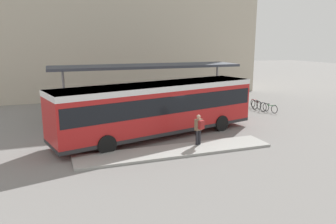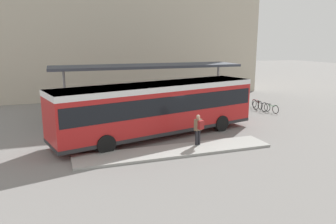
{
  "view_description": "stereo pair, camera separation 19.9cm",
  "coord_description": "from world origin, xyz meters",
  "px_view_note": "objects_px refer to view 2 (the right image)",
  "views": [
    {
      "loc": [
        -5.67,
        -17.41,
        5.41
      ],
      "look_at": [
        0.61,
        0.0,
        1.37
      ],
      "focal_mm": 35.0,
      "sensor_mm": 36.0,
      "label": 1
    },
    {
      "loc": [
        -5.49,
        -17.48,
        5.41
      ],
      "look_at": [
        0.61,
        0.0,
        1.37
      ],
      "focal_mm": 35.0,
      "sensor_mm": 36.0,
      "label": 2
    }
  ],
  "objects_px": {
    "bicycle_green": "(271,108)",
    "bicycle_red": "(257,104)",
    "city_bus": "(158,106)",
    "potted_planter_near_shelter": "(148,115)",
    "pedestrian_waiting": "(199,128)",
    "bicycle_black": "(260,106)"
  },
  "relations": [
    {
      "from": "bicycle_green",
      "to": "potted_planter_near_shelter",
      "type": "bearing_deg",
      "value": -96.32
    },
    {
      "from": "city_bus",
      "to": "bicycle_black",
      "type": "relative_size",
      "value": 7.1
    },
    {
      "from": "bicycle_black",
      "to": "bicycle_red",
      "type": "bearing_deg",
      "value": 153.72
    },
    {
      "from": "pedestrian_waiting",
      "to": "bicycle_green",
      "type": "distance_m",
      "value": 10.57
    },
    {
      "from": "bicycle_red",
      "to": "potted_planter_near_shelter",
      "type": "relative_size",
      "value": 1.27
    },
    {
      "from": "bicycle_green",
      "to": "bicycle_red",
      "type": "distance_m",
      "value": 1.73
    },
    {
      "from": "city_bus",
      "to": "bicycle_black",
      "type": "distance_m",
      "value": 10.58
    },
    {
      "from": "city_bus",
      "to": "bicycle_red",
      "type": "xyz_separation_m",
      "value": [
        10.02,
        4.88,
        -1.44
      ]
    },
    {
      "from": "city_bus",
      "to": "bicycle_red",
      "type": "relative_size",
      "value": 7.81
    },
    {
      "from": "potted_planter_near_shelter",
      "to": "bicycle_black",
      "type": "bearing_deg",
      "value": 7.48
    },
    {
      "from": "city_bus",
      "to": "potted_planter_near_shelter",
      "type": "xyz_separation_m",
      "value": [
        0.14,
        2.76,
        -1.13
      ]
    },
    {
      "from": "bicycle_green",
      "to": "bicycle_red",
      "type": "relative_size",
      "value": 0.95
    },
    {
      "from": "pedestrian_waiting",
      "to": "bicycle_green",
      "type": "xyz_separation_m",
      "value": [
        8.79,
        5.83,
        -0.7
      ]
    },
    {
      "from": "bicycle_green",
      "to": "city_bus",
      "type": "bearing_deg",
      "value": -81.24
    },
    {
      "from": "bicycle_green",
      "to": "bicycle_red",
      "type": "xyz_separation_m",
      "value": [
        -0.1,
        1.73,
        0.01
      ]
    },
    {
      "from": "city_bus",
      "to": "potted_planter_near_shelter",
      "type": "distance_m",
      "value": 2.99
    },
    {
      "from": "bicycle_green",
      "to": "bicycle_red",
      "type": "bearing_deg",
      "value": 174.69
    },
    {
      "from": "bicycle_green",
      "to": "bicycle_black",
      "type": "relative_size",
      "value": 0.86
    },
    {
      "from": "bicycle_black",
      "to": "bicycle_red",
      "type": "relative_size",
      "value": 1.1
    },
    {
      "from": "bicycle_red",
      "to": "pedestrian_waiting",
      "type": "bearing_deg",
      "value": 134.39
    },
    {
      "from": "city_bus",
      "to": "bicycle_red",
      "type": "height_order",
      "value": "city_bus"
    },
    {
      "from": "city_bus",
      "to": "bicycle_black",
      "type": "height_order",
      "value": "city_bus"
    }
  ]
}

